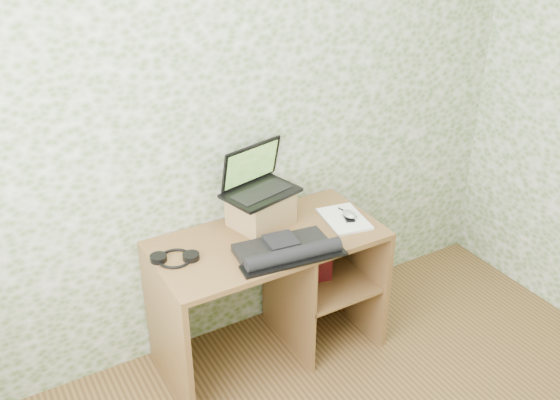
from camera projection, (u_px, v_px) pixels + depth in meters
wall_back at (238, 119)px, 3.19m from camera, size 3.50×0.00×3.50m
desk at (278, 274)px, 3.40m from camera, size 1.20×0.60×0.75m
riser at (261, 209)px, 3.30m from camera, size 0.35×0.31×0.18m
laptop at (257, 181)px, 3.26m from camera, size 0.43×0.35×0.25m
keyboard at (287, 250)px, 3.07m from camera, size 0.55×0.33×0.08m
headphones at (175, 258)px, 3.03m from camera, size 0.23×0.23×0.03m
notepad at (344, 219)px, 3.37m from camera, size 0.26×0.33×0.01m
mouse at (349, 216)px, 3.36m from camera, size 0.09×0.11×0.03m
pen at (347, 212)px, 3.42m from camera, size 0.04×0.13×0.01m
red_box at (311, 260)px, 3.44m from camera, size 0.24×0.13×0.27m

